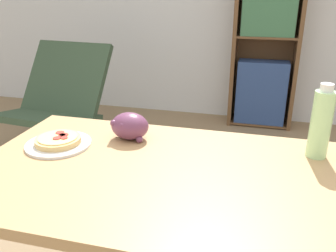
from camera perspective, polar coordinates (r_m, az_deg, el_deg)
The scene contains 6 objects.
dining_table at distance 1.18m, azimuth 0.81°, elevation -12.10°, with size 1.31×0.74×0.78m.
pizza_on_plate at distance 1.35m, azimuth -17.17°, elevation -2.44°, with size 0.24×0.24×0.04m.
grape_bunch at distance 1.35m, azimuth -6.16°, elevation -0.04°, with size 0.14×0.12×0.10m.
drink_bottle at distance 1.28m, azimuth 23.32°, elevation 0.39°, with size 0.07×0.07×0.25m.
lounge_chair_near at distance 3.05m, azimuth -17.22°, elevation 0.77°, with size 0.75×0.82×0.88m.
bookshelf at distance 3.57m, azimuth 15.42°, elevation 12.50°, with size 0.61×0.30×1.75m.
Camera 1 is at (0.35, -1.08, 1.32)m, focal length 38.00 mm.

